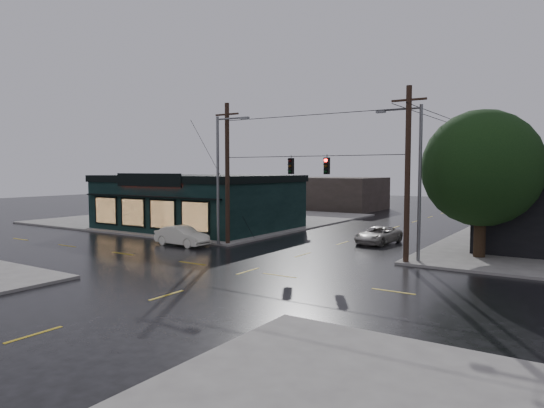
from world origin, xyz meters
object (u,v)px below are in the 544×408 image
Objects in this scene: corner_tree at (482,168)px; sedan_cream at (182,236)px; utility_pole_nw at (228,245)px; utility_pole_ne at (406,264)px; suv_silver at (378,235)px.

corner_tree reaches higher than sedan_cream.
utility_pole_nw and utility_pole_ne have the same top height.
sedan_cream is at bearing -172.83° from utility_pole_ne.
utility_pole_nw is at bearing 180.00° from utility_pole_ne.
corner_tree is 0.88× the size of utility_pole_nw.
corner_tree is 17.61m from utility_pole_nw.
utility_pole_ne is 7.98m from suv_silver.
sedan_cream is 14.34m from suv_silver.
suv_silver is at bearing -50.83° from sedan_cream.
corner_tree reaches higher than suv_silver.
utility_pole_nw is 13.00m from utility_pole_ne.
suv_silver is (8.79, 6.75, 0.62)m from utility_pole_nw.
utility_pole_ne reaches higher than suv_silver.
utility_pole_ne is (13.00, 0.00, 0.00)m from utility_pole_nw.
corner_tree is at bearing -70.57° from sedan_cream.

